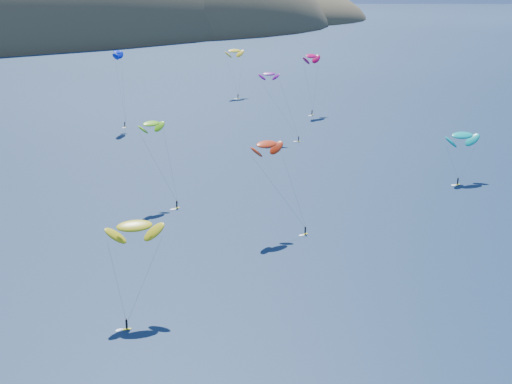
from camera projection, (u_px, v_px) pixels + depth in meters
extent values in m
ellipsoid|color=#3D3526|center=(164.00, 40.00, 619.27)|extent=(320.00, 220.00, 156.00)
ellipsoid|color=#3D3526|center=(257.00, 26.00, 710.16)|extent=(240.00, 180.00, 84.00)
cube|color=#FEF21C|center=(127.00, 329.00, 109.88)|extent=(1.43, 0.73, 0.08)
cylinder|color=black|center=(127.00, 324.00, 109.62)|extent=(0.32, 0.32, 1.46)
sphere|color=#8C6047|center=(126.00, 319.00, 109.36)|extent=(0.25, 0.25, 0.25)
ellipsoid|color=gold|center=(135.00, 226.00, 112.95)|extent=(9.56, 6.22, 4.91)
cube|color=#FEF21C|center=(177.00, 208.00, 164.32)|extent=(1.51, 0.79, 0.08)
cylinder|color=black|center=(177.00, 204.00, 164.04)|extent=(0.34, 0.34, 1.55)
sphere|color=#8C6047|center=(177.00, 201.00, 163.77)|extent=(0.26, 0.26, 0.26)
ellipsoid|color=#6DCA18|center=(151.00, 124.00, 164.97)|extent=(7.58, 4.98, 3.89)
cube|color=#FEF21C|center=(125.00, 127.00, 245.91)|extent=(1.22, 1.45, 0.08)
cylinder|color=black|center=(125.00, 124.00, 245.62)|extent=(0.35, 0.35, 1.58)
sphere|color=#8C6047|center=(125.00, 122.00, 245.34)|extent=(0.27, 0.27, 0.27)
ellipsoid|color=#0017C1|center=(118.00, 52.00, 240.84)|extent=(7.73, 8.64, 4.46)
cube|color=#FEF21C|center=(457.00, 185.00, 181.76)|extent=(1.50, 0.65, 0.08)
cylinder|color=black|center=(458.00, 181.00, 181.48)|extent=(0.34, 0.34, 1.56)
sphere|color=#8C6047|center=(458.00, 178.00, 181.21)|extent=(0.26, 0.26, 0.26)
ellipsoid|color=#00A399|center=(462.00, 135.00, 184.04)|extent=(10.37, 6.05, 5.45)
cube|color=#FEF21C|center=(299.00, 141.00, 226.00)|extent=(1.37, 0.91, 0.07)
cylinder|color=black|center=(299.00, 139.00, 225.75)|extent=(0.31, 0.31, 1.43)
sphere|color=#8C6047|center=(299.00, 136.00, 225.49)|extent=(0.24, 0.24, 0.24)
ellipsoid|color=#710C7E|center=(269.00, 74.00, 224.78)|extent=(7.10, 5.43, 3.59)
cube|color=#FEF21C|center=(312.00, 115.00, 265.37)|extent=(1.56, 0.92, 0.08)
cylinder|color=black|center=(312.00, 113.00, 265.09)|extent=(0.35, 0.35, 1.60)
sphere|color=#8C6047|center=(312.00, 110.00, 264.80)|extent=(0.27, 0.27, 0.27)
ellipsoid|color=#B20148|center=(311.00, 56.00, 264.60)|extent=(10.38, 7.37, 5.27)
cube|color=#FEF21C|center=(305.00, 234.00, 148.57)|extent=(1.39, 0.60, 0.07)
cylinder|color=black|center=(305.00, 230.00, 148.32)|extent=(0.31, 0.31, 1.43)
sphere|color=#8C6047|center=(305.00, 227.00, 148.06)|extent=(0.24, 0.24, 0.24)
ellipsoid|color=#B32A0E|center=(267.00, 144.00, 147.04)|extent=(8.42, 4.92, 4.43)
cube|color=#FEF21C|center=(238.00, 98.00, 298.14)|extent=(1.52, 0.64, 0.08)
cylinder|color=black|center=(238.00, 96.00, 297.85)|extent=(0.35, 0.35, 1.57)
sphere|color=#8C6047|center=(238.00, 94.00, 297.57)|extent=(0.26, 0.26, 0.26)
ellipsoid|color=yellow|center=(234.00, 51.00, 300.62)|extent=(9.80, 5.62, 5.17)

